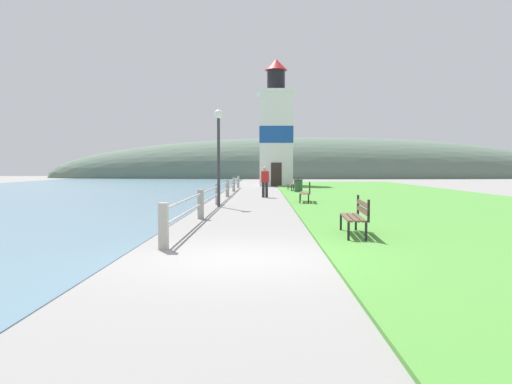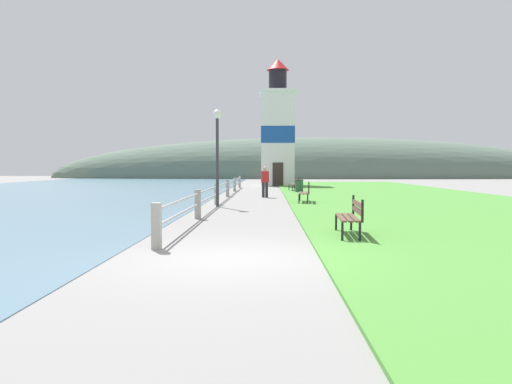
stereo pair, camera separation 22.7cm
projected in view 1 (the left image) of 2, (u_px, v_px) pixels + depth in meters
The scene contains 11 objects.
ground_plane at pixel (237, 259), 8.86m from camera, with size 160.00×160.00×0.00m, color gray.
grass_verge at pixel (398, 197), 26.54m from camera, with size 12.00×53.45×0.06m.
seawall_railing at pixel (223, 189), 24.48m from camera, with size 0.18×29.47×0.93m.
park_bench_near at pixel (357, 214), 11.51m from camera, with size 0.58×1.84×0.94m.
park_bench_midway at pixel (306, 191), 22.34m from camera, with size 0.63×1.97×0.94m.
park_bench_far at pixel (294, 183), 33.37m from camera, with size 0.62×1.78×0.94m.
lighthouse at pixel (276, 132), 43.29m from camera, with size 3.25×3.25×10.95m.
person_strolling at pixel (265, 181), 26.65m from camera, with size 0.43×0.27×1.65m.
trash_bin at pixel (299, 186), 31.30m from camera, with size 0.54×0.54×0.84m.
lamp_post at pixel (219, 140), 20.29m from camera, with size 0.36×0.36×3.96m.
distant_hillside at pixel (314, 178), 74.28m from camera, with size 80.00×16.00×12.00m.
Camera 1 is at (0.46, -8.78, 1.63)m, focal length 35.00 mm.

